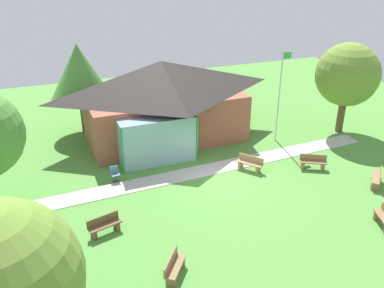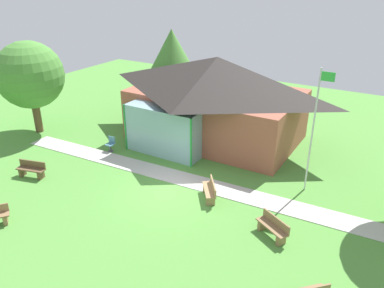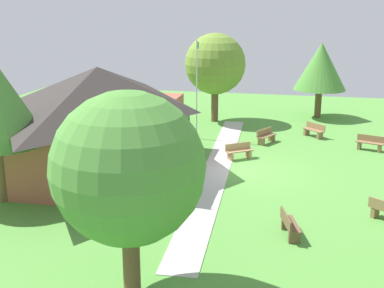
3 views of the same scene
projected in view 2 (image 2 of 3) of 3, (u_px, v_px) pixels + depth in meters
ground_plane at (169, 192)px, 18.10m from camera, size 44.00×44.00×0.00m
pavilion at (214, 98)px, 22.95m from camera, size 10.83×7.91×5.08m
footpath at (184, 179)px, 19.20m from camera, size 20.84×2.24×0.03m
flagpole at (314, 127)px, 16.96m from camera, size 0.64×0.08×5.93m
bench_mid_left at (32, 170)px, 19.30m from camera, size 1.56×0.81×0.84m
bench_rear_near_path at (210, 191)px, 17.45m from camera, size 1.24×1.47×0.84m
bench_mid_right at (273, 228)px, 14.93m from camera, size 1.52×1.12×0.84m
patio_chair_west at (111, 144)px, 22.09m from camera, size 0.47×0.47×0.86m
tree_west_hedge at (30, 75)px, 23.42m from camera, size 4.16×4.16×5.85m
tree_behind_pavilion_left at (172, 55)px, 26.47m from camera, size 3.95×3.95×6.05m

